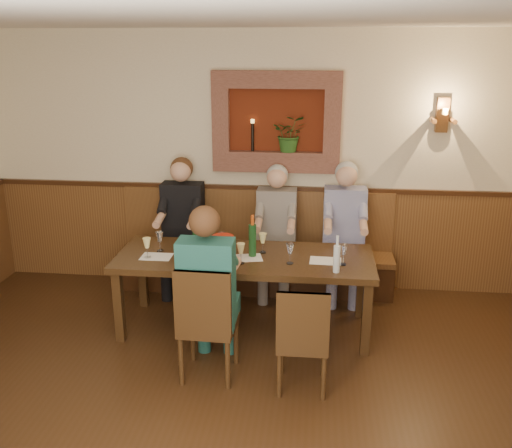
{
  "coord_description": "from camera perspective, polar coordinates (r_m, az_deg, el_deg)",
  "views": [
    {
      "loc": [
        0.64,
        -3.1,
        2.66
      ],
      "look_at": [
        0.1,
        1.9,
        1.05
      ],
      "focal_mm": 40.0,
      "sensor_mm": 36.0,
      "label": 1
    }
  ],
  "objects": [
    {
      "name": "room_shell",
      "position": [
        3.26,
        -5.39,
        4.0
      ],
      "size": [
        6.04,
        6.04,
        2.82
      ],
      "color": "beige",
      "rests_on": "ground"
    },
    {
      "name": "wainscoting",
      "position": [
        3.78,
        -4.8,
        -15.52
      ],
      "size": [
        6.02,
        6.02,
        1.15
      ],
      "color": "#5A3419",
      "rests_on": "ground"
    },
    {
      "name": "wall_niche",
      "position": [
        6.12,
        2.41,
        9.7
      ],
      "size": [
        1.36,
        0.3,
        1.06
      ],
      "color": "#5A1E0C",
      "rests_on": "ground"
    },
    {
      "name": "wall_sconce",
      "position": [
        6.2,
        18.15,
        10.24
      ],
      "size": [
        0.25,
        0.2,
        0.35
      ],
      "color": "#5A3419",
      "rests_on": "ground"
    },
    {
      "name": "dining_table",
      "position": [
        5.37,
        -1.12,
        -3.94
      ],
      "size": [
        2.4,
        0.9,
        0.75
      ],
      "color": "black",
      "rests_on": "ground"
    },
    {
      "name": "bench",
      "position": [
        6.37,
        -0.02,
        -3.73
      ],
      "size": [
        3.0,
        0.45,
        1.11
      ],
      "color": "#381E0F",
      "rests_on": "ground"
    },
    {
      "name": "chair_near_left",
      "position": [
        4.81,
        -4.76,
        -11.83
      ],
      "size": [
        0.46,
        0.46,
        1.0
      ],
      "rotation": [
        0.0,
        0.0,
        -0.03
      ],
      "color": "black",
      "rests_on": "ground"
    },
    {
      "name": "chair_near_right",
      "position": [
        4.66,
        4.64,
        -13.24
      ],
      "size": [
        0.4,
        0.4,
        0.9
      ],
      "rotation": [
        0.0,
        0.0,
        0.0
      ],
      "color": "black",
      "rests_on": "ground"
    },
    {
      "name": "person_bench_left",
      "position": [
        6.3,
        -7.4,
        -1.31
      ],
      "size": [
        0.45,
        0.55,
        1.49
      ],
      "color": "black",
      "rests_on": "ground"
    },
    {
      "name": "person_bench_mid",
      "position": [
        6.16,
        1.99,
        -1.88
      ],
      "size": [
        0.42,
        0.52,
        1.43
      ],
      "color": "#5B5653",
      "rests_on": "ground"
    },
    {
      "name": "person_bench_right",
      "position": [
        6.14,
        8.76,
        -1.91
      ],
      "size": [
        0.44,
        0.54,
        1.48
      ],
      "color": "navy",
      "rests_on": "ground"
    },
    {
      "name": "person_chair_front",
      "position": [
        4.72,
        -4.68,
        -7.97
      ],
      "size": [
        0.44,
        0.54,
        1.48
      ],
      "color": "navy",
      "rests_on": "ground"
    },
    {
      "name": "spittoon_bucket",
      "position": [
        5.22,
        -3.33,
        -2.41
      ],
      "size": [
        0.22,
        0.22,
        0.23
      ],
      "primitive_type": "cylinder",
      "rotation": [
        0.0,
        0.0,
        0.07
      ],
      "color": "red",
      "rests_on": "dining_table"
    },
    {
      "name": "wine_bottle_green_a",
      "position": [
        5.28,
        -0.36,
        -1.56
      ],
      "size": [
        0.09,
        0.09,
        0.4
      ],
      "rotation": [
        0.0,
        0.0,
        0.4
      ],
      "color": "#19471E",
      "rests_on": "dining_table"
    },
    {
      "name": "wine_bottle_green_b",
      "position": [
        5.49,
        -6.04,
        -1.15
      ],
      "size": [
        0.08,
        0.08,
        0.35
      ],
      "rotation": [
        0.0,
        0.0,
        -0.36
      ],
      "color": "#19471E",
      "rests_on": "dining_table"
    },
    {
      "name": "water_bottle",
      "position": [
        4.98,
        8.07,
        -3.37
      ],
      "size": [
        0.07,
        0.07,
        0.33
      ],
      "rotation": [
        0.0,
        0.0,
        -0.31
      ],
      "color": "silver",
      "rests_on": "dining_table"
    },
    {
      "name": "tasting_sheet_a",
      "position": [
        5.4,
        -9.92,
        -3.23
      ],
      "size": [
        0.28,
        0.2,
        0.0
      ],
      "primitive_type": "cube",
      "rotation": [
        0.0,
        0.0,
        0.0
      ],
      "color": "white",
      "rests_on": "dining_table"
    },
    {
      "name": "tasting_sheet_b",
      "position": [
        5.29,
        -0.98,
        -3.4
      ],
      "size": [
        0.33,
        0.27,
        0.0
      ],
      "primitive_type": "cube",
      "rotation": [
        0.0,
        0.0,
        0.23
      ],
      "color": "white",
      "rests_on": "dining_table"
    },
    {
      "name": "tasting_sheet_c",
      "position": [
        5.26,
        6.96,
        -3.67
      ],
      "size": [
        0.29,
        0.21,
        0.0
      ],
      "primitive_type": "cube",
      "rotation": [
        0.0,
        0.0,
        -0.04
      ],
      "color": "white",
      "rests_on": "dining_table"
    },
    {
      "name": "tasting_sheet_d",
      "position": [
        5.15,
        -5.63,
        -4.11
      ],
      "size": [
        0.3,
        0.21,
        0.0
      ],
      "primitive_type": "cube",
      "rotation": [
        0.0,
        0.0,
        0.0
      ],
      "color": "white",
      "rests_on": "dining_table"
    },
    {
      "name": "wine_glass_0",
      "position": [
        5.51,
        -9.6,
        -1.74
      ],
      "size": [
        0.08,
        0.08,
        0.19
      ],
      "primitive_type": null,
      "color": "white",
      "rests_on": "dining_table"
    },
    {
      "name": "wine_glass_1",
      "position": [
        5.13,
        3.42,
        -2.98
      ],
      "size": [
        0.08,
        0.08,
        0.19
      ],
      "primitive_type": null,
      "color": "white",
      "rests_on": "dining_table"
    },
    {
      "name": "wine_glass_2",
      "position": [
        5.39,
        0.67,
        -1.91
      ],
      "size": [
        0.08,
        0.08,
        0.19
      ],
      "primitive_type": null,
      "color": "#FFF298",
      "rests_on": "dining_table"
    },
    {
      "name": "wine_glass_3",
      "position": [
        5.16,
        8.72,
        -3.06
      ],
      "size": [
        0.08,
        0.08,
        0.19
      ],
      "primitive_type": null,
      "color": "white",
      "rests_on": "dining_table"
    },
    {
      "name": "wine_glass_4",
      "position": [
        5.42,
        -3.41,
        -1.83
      ],
      "size": [
        0.08,
        0.08,
        0.19
      ],
      "primitive_type": null,
      "color": "white",
      "rests_on": "dining_table"
    },
    {
      "name": "wine_glass_5",
      "position": [
        5.18,
        -7.47,
        -2.91
      ],
      "size": [
        0.08,
        0.08,
        0.19
      ],
      "primitive_type": null,
      "color": "#FFF298",
      "rests_on": "dining_table"
    },
    {
      "name": "wine_glass_6",
      "position": [
        5.13,
        -1.52,
        -2.96
      ],
      "size": [
        0.08,
        0.08,
        0.19
      ],
      "primitive_type": null,
      "color": "#FFF298",
      "rests_on": "dining_table"
    },
    {
      "name": "wine_glass_7",
      "position": [
        5.11,
        -4.43,
        -3.09
      ],
      "size": [
        0.08,
        0.08,
        0.19
      ],
      "primitive_type": null,
      "color": "#FFF298",
      "rests_on": "dining_table"
    },
    {
      "name": "wine_glass_8",
      "position": [
        5.36,
        -10.84,
        -2.36
      ],
      "size": [
        0.08,
        0.08,
        0.19
      ],
      "primitive_type": null,
      "color": "#FFF298",
      "rests_on": "dining_table"
    }
  ]
}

